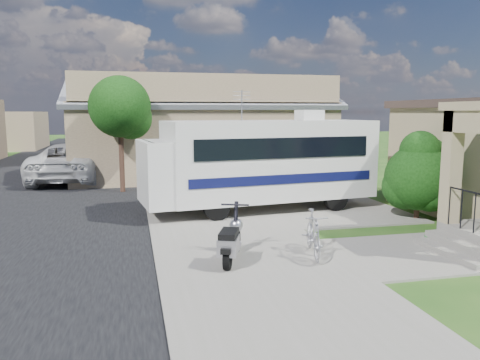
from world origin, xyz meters
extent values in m
plane|color=#173F11|center=(0.00, 0.00, 0.00)|extent=(120.00, 120.00, 0.00)
cube|color=black|center=(-7.50, 10.00, 0.01)|extent=(9.00, 80.00, 0.02)
cube|color=slate|center=(-1.00, 10.00, 0.03)|extent=(4.00, 80.00, 0.06)
cube|color=slate|center=(1.50, 4.50, 0.03)|extent=(7.00, 6.00, 0.05)
cube|color=slate|center=(3.00, -1.00, 0.03)|extent=(4.00, 3.00, 0.05)
cube|color=black|center=(5.48, 2.70, 1.70)|extent=(0.04, 1.10, 1.20)
cube|color=slate|center=(3.70, -1.30, 0.16)|extent=(0.40, 2.16, 0.32)
cube|color=slate|center=(3.35, -1.30, 0.08)|extent=(0.35, 2.16, 0.16)
cube|color=#8D7D59|center=(4.08, -0.28, 1.85)|extent=(0.35, 0.35, 2.70)
cylinder|color=black|center=(3.95, -1.30, 1.40)|extent=(0.04, 1.70, 0.04)
cube|color=#78624B|center=(0.00, 14.00, 1.80)|extent=(12.00, 8.00, 3.60)
cube|color=#565A62|center=(0.00, 12.00, 4.15)|extent=(12.50, 4.40, 1.78)
cube|color=#565A62|center=(0.00, 16.00, 4.15)|extent=(12.50, 4.40, 1.78)
cube|color=#565A62|center=(0.00, 14.00, 4.85)|extent=(12.50, 0.50, 0.22)
cube|color=#78624B|center=(0.00, 10.10, 4.15)|extent=(11.76, 0.20, 1.30)
cylinder|color=black|center=(-3.80, 9.00, 1.57)|extent=(0.20, 0.20, 3.15)
sphere|color=black|center=(-3.80, 9.00, 3.38)|extent=(2.40, 2.40, 2.40)
sphere|color=black|center=(-3.40, 9.20, 2.93)|extent=(1.68, 1.68, 1.68)
cylinder|color=black|center=(-3.80, 19.00, 1.65)|extent=(0.20, 0.20, 3.29)
sphere|color=black|center=(-3.80, 19.00, 3.53)|extent=(2.40, 2.40, 2.40)
sphere|color=black|center=(-3.40, 19.20, 3.06)|extent=(1.68, 1.68, 1.68)
cylinder|color=black|center=(-3.80, 28.00, 1.50)|extent=(0.20, 0.20, 3.01)
sphere|color=black|center=(-3.80, 28.00, 3.22)|extent=(2.40, 2.40, 2.40)
sphere|color=black|center=(-3.40, 28.20, 2.79)|extent=(1.68, 1.68, 1.68)
cube|color=silver|center=(0.92, 4.42, 1.66)|extent=(6.90, 3.21, 2.47)
cube|color=silver|center=(-2.76, 3.94, 1.38)|extent=(1.04, 2.33, 1.90)
cube|color=black|center=(-2.93, 3.92, 1.90)|extent=(0.32, 2.01, 0.85)
cube|color=black|center=(1.07, 3.23, 2.11)|extent=(5.61, 0.75, 0.62)
cube|color=black|center=(0.76, 5.61, 2.11)|extent=(5.61, 0.75, 0.62)
cube|color=#0B0E38|center=(1.07, 3.23, 1.17)|extent=(5.93, 0.79, 0.28)
cube|color=#0B0E38|center=(0.76, 5.61, 1.17)|extent=(5.93, 0.79, 0.28)
cube|color=silver|center=(2.33, 4.60, 3.07)|extent=(0.84, 0.76, 0.33)
cylinder|color=#9999A0|center=(-0.03, 4.30, 3.37)|extent=(0.04, 0.04, 0.95)
cylinder|color=black|center=(-1.06, 3.11, 0.43)|extent=(0.79, 0.36, 0.76)
cylinder|color=black|center=(-1.33, 5.18, 0.43)|extent=(0.79, 0.36, 0.76)
cylinder|color=black|center=(2.90, 3.62, 0.43)|extent=(0.79, 0.36, 0.76)
cylinder|color=black|center=(2.63, 5.69, 0.43)|extent=(0.79, 0.36, 0.76)
cylinder|color=black|center=(4.79, 2.07, 0.39)|extent=(0.16, 0.16, 0.78)
sphere|color=black|center=(4.79, 2.07, 1.27)|extent=(1.95, 1.95, 1.95)
sphere|color=black|center=(5.18, 2.37, 1.66)|extent=(1.56, 1.56, 1.56)
sphere|color=black|center=(4.50, 2.27, 0.98)|extent=(1.37, 1.37, 1.37)
sphere|color=black|center=(4.98, 1.78, 0.88)|extent=(1.17, 1.17, 1.17)
sphere|color=black|center=(4.79, 2.07, 2.05)|extent=(1.17, 1.17, 1.17)
cylinder|color=black|center=(-1.61, -1.21, 0.30)|extent=(0.30, 0.50, 0.49)
cylinder|color=black|center=(-1.19, -0.07, 0.30)|extent=(0.30, 0.50, 0.49)
cube|color=#9999A0|center=(-1.42, -0.70, 0.37)|extent=(0.53, 0.69, 0.09)
cube|color=#9999A0|center=(-1.58, -1.11, 0.52)|extent=(0.57, 0.70, 0.33)
cube|color=black|center=(-1.56, -1.06, 0.75)|extent=(0.54, 0.74, 0.13)
cube|color=black|center=(-1.67, -1.37, 0.50)|extent=(0.26, 0.28, 0.11)
cylinder|color=black|center=(-1.21, -0.15, 0.75)|extent=(0.22, 0.38, 0.92)
sphere|color=#9999A0|center=(-1.19, -0.07, 0.67)|extent=(0.31, 0.31, 0.31)
sphere|color=black|center=(-1.15, 0.01, 0.67)|extent=(0.13, 0.13, 0.13)
cylinder|color=black|center=(-1.24, -0.23, 1.17)|extent=(0.58, 0.25, 0.04)
cube|color=black|center=(-1.19, -0.07, 0.44)|extent=(0.25, 0.34, 0.07)
imported|color=#9999A0|center=(0.38, -0.74, 0.50)|extent=(0.81, 1.71, 0.99)
imported|color=silver|center=(-6.02, 12.70, 0.88)|extent=(3.64, 6.63, 1.76)
imported|color=silver|center=(-6.24, 19.73, 0.90)|extent=(3.01, 6.41, 1.81)
cylinder|color=#167124|center=(3.66, -0.26, 0.08)|extent=(0.34, 0.34, 0.15)
camera|label=1|loc=(-3.40, -9.98, 3.17)|focal=35.00mm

